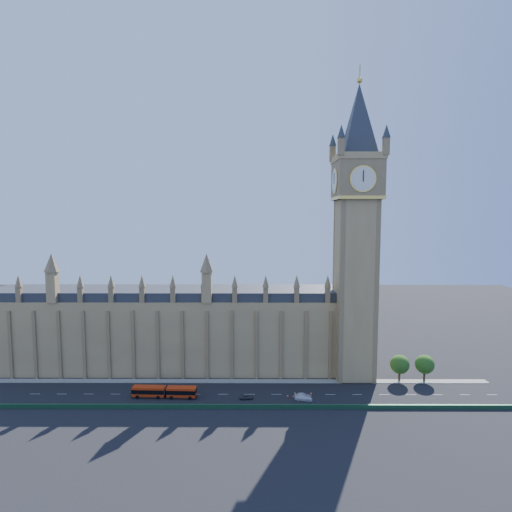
{
  "coord_description": "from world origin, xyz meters",
  "views": [
    {
      "loc": [
        6.35,
        -114.29,
        51.83
      ],
      "look_at": [
        5.88,
        10.0,
        40.42
      ],
      "focal_mm": 28.0,
      "sensor_mm": 36.0,
      "label": 1
    }
  ],
  "objects_px": {
    "car_grey": "(246,397)",
    "car_silver": "(303,396)",
    "car_white": "(303,398)",
    "red_bus": "(164,392)"
  },
  "relations": [
    {
      "from": "car_silver",
      "to": "car_white",
      "type": "height_order",
      "value": "car_silver"
    },
    {
      "from": "car_silver",
      "to": "car_grey",
      "type": "bearing_deg",
      "value": 97.65
    },
    {
      "from": "car_grey",
      "to": "car_silver",
      "type": "xyz_separation_m",
      "value": [
        16.57,
        0.23,
        0.11
      ]
    },
    {
      "from": "car_white",
      "to": "car_grey",
      "type": "bearing_deg",
      "value": 95.4
    },
    {
      "from": "car_white",
      "to": "red_bus",
      "type": "bearing_deg",
      "value": 95.27
    },
    {
      "from": "red_bus",
      "to": "car_grey",
      "type": "xyz_separation_m",
      "value": [
        23.96,
        -1.07,
        -1.04
      ]
    },
    {
      "from": "car_silver",
      "to": "car_white",
      "type": "bearing_deg",
      "value": -178.33
    },
    {
      "from": "car_grey",
      "to": "car_silver",
      "type": "distance_m",
      "value": 16.57
    },
    {
      "from": "car_white",
      "to": "car_silver",
      "type": "bearing_deg",
      "value": 2.52
    },
    {
      "from": "red_bus",
      "to": "car_grey",
      "type": "relative_size",
      "value": 5.03
    }
  ]
}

